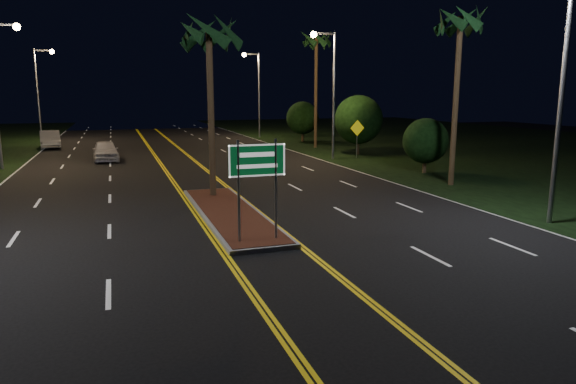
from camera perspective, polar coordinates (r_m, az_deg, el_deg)
name	(u,v)px	position (r m, az deg, el deg)	size (l,w,h in m)	color
ground	(286,273)	(13.91, -0.24, -8.98)	(120.00, 120.00, 0.00)	black
grass_right	(512,147)	(50.87, 23.64, 4.64)	(40.00, 110.00, 0.01)	black
median_island	(230,213)	(20.38, -6.50, -2.35)	(2.25, 10.25, 0.17)	gray
highway_sign	(257,170)	(15.93, -3.44, 2.48)	(1.80, 0.08, 3.20)	gray
streetlight_left_mid	(0,78)	(36.99, -29.38, 10.96)	(1.91, 0.44, 9.00)	gray
streetlight_left_far	(41,84)	(56.78, -25.75, 10.76)	(1.91, 0.44, 9.00)	gray
streetlight_right_near	(556,66)	(20.64, 27.62, 12.26)	(1.91, 0.44, 9.00)	gray
streetlight_right_mid	(329,80)	(37.45, 4.60, 12.27)	(1.91, 0.44, 9.00)	gray
streetlight_right_far	(256,85)	(56.38, -3.62, 11.80)	(1.91, 0.44, 9.00)	gray
palm_median	(209,34)	(23.42, -8.81, 17.01)	(2.40, 2.40, 8.30)	#382819
palm_right_near	(461,22)	(28.13, 18.63, 17.46)	(2.40, 2.40, 9.30)	#382819
palm_right_far	(316,41)	(45.88, 3.17, 16.39)	(2.40, 2.40, 10.30)	#382819
shrub_near	(426,141)	(31.88, 15.04, 5.51)	(2.70, 2.70, 3.30)	#382819
shrub_mid	(358,120)	(40.73, 7.83, 7.97)	(3.78, 3.78, 4.62)	#382819
shrub_far	(303,118)	(51.68, 1.63, 8.23)	(3.24, 3.24, 3.96)	#382819
car_near	(105,149)	(38.88, -19.63, 4.52)	(2.17, 5.07, 1.69)	silver
car_far	(50,138)	(50.00, -24.93, 5.46)	(2.26, 5.28, 1.76)	#A7ABB0
warning_sign	(357,133)	(38.68, 7.70, 6.52)	(1.17, 0.16, 2.80)	gray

